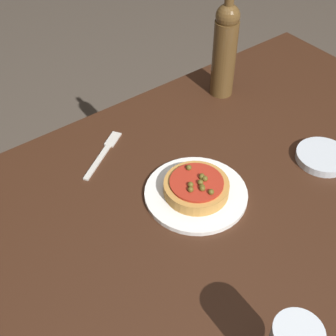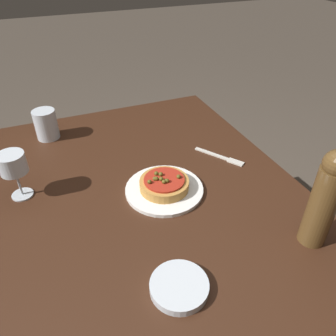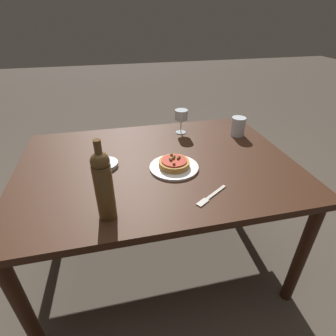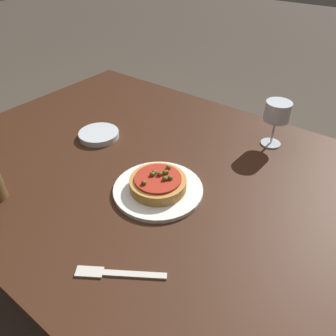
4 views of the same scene
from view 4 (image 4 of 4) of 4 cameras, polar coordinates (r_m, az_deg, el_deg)
name	(u,v)px [view 4 (image 4 of 4)]	position (r m, az deg, el deg)	size (l,w,h in m)	color
ground_plane	(159,302)	(1.53, -1.49, -22.23)	(14.00, 14.00, 0.00)	#4C4238
dining_table	(156,188)	(1.03, -2.05, -3.46)	(1.42, 1.01, 0.72)	#381E11
dinner_plate	(158,189)	(0.90, -1.73, -3.76)	(0.25, 0.25, 0.01)	white
pizza	(158,183)	(0.88, -1.75, -2.58)	(0.15, 0.15, 0.05)	#BC843D
wine_glass	(277,113)	(1.10, 18.48, 9.05)	(0.08, 0.08, 0.15)	silver
side_bowl	(99,135)	(1.15, -11.94, 5.71)	(0.14, 0.14, 0.02)	silver
fork	(115,273)	(0.73, -9.28, -17.66)	(0.17, 0.12, 0.00)	beige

